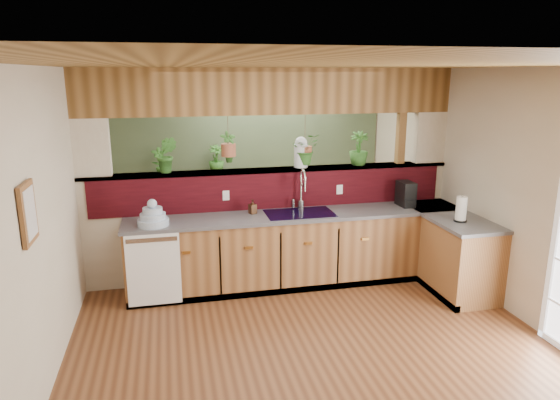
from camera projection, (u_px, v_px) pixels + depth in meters
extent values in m
cube|color=brown|center=(300.00, 321.00, 5.25)|extent=(4.60, 7.00, 0.01)
cube|color=brown|center=(302.00, 66.00, 4.61)|extent=(4.60, 7.00, 0.01)
cube|color=beige|center=(246.00, 150.00, 8.24)|extent=(4.60, 0.02, 2.60)
cube|color=beige|center=(52.00, 216.00, 4.44)|extent=(0.02, 7.00, 2.60)
cube|color=beige|center=(505.00, 190.00, 5.42)|extent=(0.02, 7.00, 2.60)
cube|color=beige|center=(273.00, 224.00, 6.36)|extent=(4.60, 0.15, 1.35)
cube|color=#36070D|center=(274.00, 191.00, 6.17)|extent=(4.40, 0.02, 0.45)
cube|color=brown|center=(273.00, 170.00, 6.19)|extent=(4.60, 0.21, 0.04)
cube|color=brown|center=(272.00, 91.00, 5.95)|extent=(4.60, 0.15, 0.55)
cube|color=beige|center=(92.00, 149.00, 5.66)|extent=(0.40, 0.15, 0.70)
cube|color=beige|center=(429.00, 139.00, 6.56)|extent=(0.40, 0.15, 0.70)
cube|color=brown|center=(399.00, 170.00, 6.57)|extent=(0.10, 0.10, 2.60)
cube|color=brown|center=(273.00, 170.00, 6.19)|extent=(4.60, 0.21, 0.04)
cube|color=brown|center=(272.00, 91.00, 5.95)|extent=(4.60, 0.15, 0.55)
cube|color=#4B5F41|center=(246.00, 150.00, 8.22)|extent=(4.55, 0.02, 2.55)
cube|color=brown|center=(299.00, 250.00, 6.12)|extent=(4.10, 0.60, 0.86)
cube|color=#4C4C51|center=(300.00, 215.00, 6.01)|extent=(4.14, 0.64, 0.04)
cube|color=brown|center=(447.00, 251.00, 6.08)|extent=(0.60, 1.48, 0.86)
cube|color=#4C4C51|center=(450.00, 216.00, 5.97)|extent=(0.64, 1.52, 0.04)
cube|color=brown|center=(429.00, 240.00, 6.49)|extent=(0.60, 0.60, 0.86)
cube|color=#4C4C51|center=(431.00, 206.00, 6.38)|extent=(0.64, 0.64, 0.04)
cube|color=black|center=(305.00, 288.00, 5.96)|extent=(4.10, 0.06, 0.08)
cube|color=black|center=(424.00, 283.00, 6.12)|extent=(0.06, 1.48, 0.08)
cube|color=white|center=(154.00, 270.00, 5.45)|extent=(0.58, 0.02, 0.82)
cube|color=#B7B7B2|center=(152.00, 240.00, 5.35)|extent=(0.54, 0.01, 0.05)
cube|color=black|center=(300.00, 214.00, 6.01)|extent=(0.82, 0.50, 0.03)
cube|color=black|center=(284.00, 222.00, 5.99)|extent=(0.34, 0.40, 0.16)
cube|color=black|center=(315.00, 220.00, 6.07)|extent=(0.34, 0.40, 0.16)
cube|color=brown|center=(28.00, 213.00, 3.62)|extent=(0.03, 0.35, 0.45)
cube|color=silver|center=(30.00, 213.00, 3.63)|extent=(0.01, 0.27, 0.37)
cylinder|color=#B7B7B2|center=(301.00, 204.00, 6.19)|extent=(0.08, 0.08, 0.11)
cylinder|color=#B7B7B2|center=(301.00, 189.00, 6.14)|extent=(0.03, 0.03, 0.31)
torus|color=#B7B7B2|center=(303.00, 178.00, 6.03)|extent=(0.22, 0.08, 0.22)
cylinder|color=#B7B7B2|center=(305.00, 186.00, 5.96)|extent=(0.03, 0.03, 0.13)
cylinder|color=#B7B7B2|center=(293.00, 203.00, 6.17)|extent=(0.03, 0.03, 0.11)
cylinder|color=#A4B8D4|center=(153.00, 222.00, 5.51)|extent=(0.35, 0.35, 0.08)
cylinder|color=#A4B8D4|center=(153.00, 216.00, 5.49)|extent=(0.28, 0.28, 0.06)
cylinder|color=#A4B8D4|center=(152.00, 210.00, 5.48)|extent=(0.22, 0.22, 0.06)
sphere|color=#A4B8D4|center=(152.00, 204.00, 5.46)|extent=(0.11, 0.11, 0.11)
imported|color=#3C2516|center=(253.00, 207.00, 5.97)|extent=(0.10, 0.10, 0.17)
cube|color=black|center=(406.00, 194.00, 6.31)|extent=(0.17, 0.27, 0.31)
cube|color=black|center=(409.00, 203.00, 6.25)|extent=(0.14, 0.10, 0.10)
cylinder|color=silver|center=(408.00, 200.00, 6.27)|extent=(0.08, 0.08, 0.08)
cylinder|color=black|center=(460.00, 220.00, 5.67)|extent=(0.14, 0.14, 0.02)
cylinder|color=#B7B7B2|center=(461.00, 208.00, 5.64)|extent=(0.02, 0.02, 0.31)
cylinder|color=white|center=(461.00, 208.00, 5.64)|extent=(0.12, 0.12, 0.27)
cylinder|color=silver|center=(301.00, 156.00, 6.22)|extent=(0.17, 0.17, 0.29)
sphere|color=silver|center=(301.00, 143.00, 6.18)|extent=(0.15, 0.15, 0.15)
imported|color=#2A5C1F|center=(167.00, 155.00, 5.86)|extent=(0.27, 0.24, 0.43)
imported|color=#2A5C1F|center=(359.00, 148.00, 6.37)|extent=(0.29, 0.29, 0.43)
cylinder|color=brown|center=(228.00, 130.00, 5.95)|extent=(0.01, 0.01, 0.35)
cylinder|color=brown|center=(228.00, 150.00, 6.00)|extent=(0.18, 0.18, 0.15)
imported|color=#2A5C1F|center=(228.00, 131.00, 5.95)|extent=(0.23, 0.18, 0.38)
cylinder|color=brown|center=(305.00, 131.00, 6.16)|extent=(0.01, 0.01, 0.41)
cylinder|color=brown|center=(305.00, 152.00, 6.22)|extent=(0.18, 0.18, 0.15)
imported|color=#2A5C1F|center=(305.00, 134.00, 6.17)|extent=(0.42, 0.39, 0.38)
cube|color=black|center=(200.00, 203.00, 8.03)|extent=(1.51, 0.49, 0.99)
imported|color=#2A5C1F|center=(159.00, 161.00, 7.72)|extent=(0.25, 0.19, 0.43)
imported|color=#2A5C1F|center=(216.00, 159.00, 7.91)|extent=(0.30, 0.30, 0.44)
imported|color=#2A5C1F|center=(306.00, 230.00, 7.23)|extent=(0.65, 0.59, 0.66)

